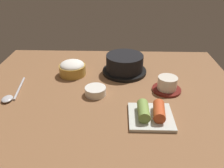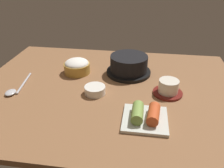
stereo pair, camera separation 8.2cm
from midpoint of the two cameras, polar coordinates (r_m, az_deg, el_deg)
name	(u,v)px [view 2 (the right image)]	position (r cm, az deg, el deg)	size (l,w,h in cm)	color
dining_table	(108,90)	(86.36, 1.61, -1.64)	(100.00, 76.00, 2.00)	brown
stone_pot	(129,65)	(95.50, 6.70, 4.74)	(18.50, 18.50, 7.91)	black
rice_bowl	(77,66)	(96.43, -6.37, 4.42)	(10.87, 10.87, 6.14)	#B78C38
tea_cup_with_saucer	(168,88)	(84.51, 16.63, -1.00)	(10.59, 10.59, 5.49)	maroon
banchan_cup_center	(95,90)	(81.67, -1.41, -1.53)	(7.52, 7.52, 2.90)	white
kimchi_plate	(145,116)	(70.17, 11.69, -7.98)	(13.49, 13.49, 4.53)	silver
spoon	(15,89)	(89.61, -20.70, -1.30)	(4.50, 18.08, 1.35)	#B7B7BC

